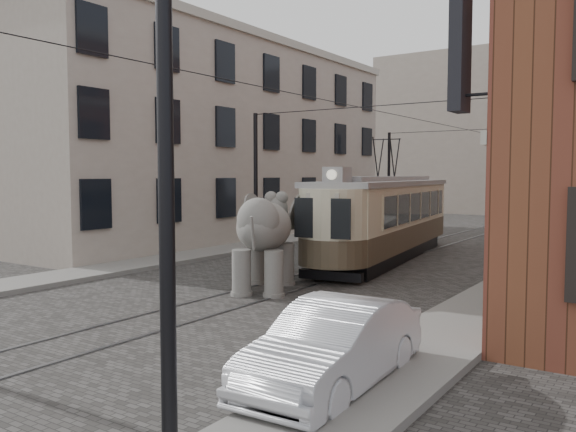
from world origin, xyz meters
The scene contains 10 objects.
ground centered at (0.00, 0.00, 0.00)m, with size 120.00×120.00×0.00m, color #45423F.
tram_rails centered at (0.00, 0.00, 0.01)m, with size 1.54×80.00×0.02m, color slate, non-canonical shape.
sidewalk_right centered at (6.00, 0.00, 0.07)m, with size 2.00×60.00×0.15m, color slate.
sidewalk_left centered at (-6.50, 0.00, 0.07)m, with size 2.00×60.00×0.15m, color slate.
stucco_building centered at (-11.00, 10.00, 5.00)m, with size 7.00×24.00×10.00m, color gray.
distant_block centered at (0.00, 40.00, 7.00)m, with size 28.00×10.00×14.00m, color gray.
catenary centered at (-0.20, 5.00, 3.00)m, with size 11.00×30.20×6.00m, color black, non-canonical shape.
tram centered at (0.14, 6.93, 2.39)m, with size 2.49×12.06×4.78m, color beige, non-canonical shape.
elephant centered at (-0.11, -0.89, 1.42)m, with size 2.56×4.65×2.85m, color #605D59, non-canonical shape.
parked_car centered at (5.46, -6.68, 0.68)m, with size 1.44×4.10×1.35m, color silver.
Camera 1 is at (9.91, -14.64, 3.34)m, focal length 36.86 mm.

